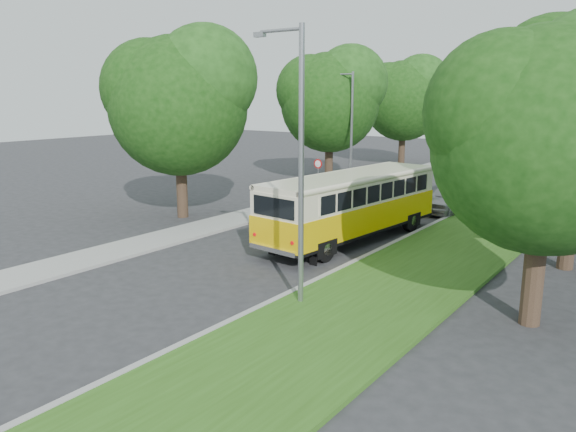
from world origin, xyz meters
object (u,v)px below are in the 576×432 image
Objects in this scene: lamppost_near at (299,158)px; car_white at (466,183)px; lamppost_far at (350,126)px; car_blue at (474,181)px; car_silver at (449,198)px; car_grey at (498,176)px; vintage_bus at (352,207)px.

lamppost_near is 21.52m from car_white.
car_blue is (6.62, 4.60, -3.44)m from lamppost_far.
car_silver is 0.81× the size of car_grey.
vintage_bus is 2.13× the size of car_blue.
car_grey is at bearing 49.75° from car_blue.
vintage_bus is at bearing -59.70° from lamppost_far.
car_white is (-0.92, 5.39, 0.02)m from car_silver.
lamppost_near reaches higher than car_blue.
lamppost_far is at bearing -116.95° from car_grey.
vintage_bus is 18.01m from car_grey.
car_silver is (-1.21, 15.71, -3.62)m from lamppost_near.
car_blue is at bearing 94.98° from vintage_bus.
car_white reaches higher than car_grey.
vintage_bus reaches higher than car_grey.
car_silver is at bearing -19.90° from lamppost_far.
lamppost_near reaches higher than vintage_bus.
car_silver is 0.94× the size of car_blue.
vintage_bus is at bearing -72.67° from car_grey.
lamppost_far is 1.39× the size of car_grey.
car_silver is (7.70, -2.79, -3.37)m from lamppost_far.
lamppost_near is 1.73× the size of car_white.
vintage_bus is 15.71m from car_blue.
lamppost_near reaches higher than car_silver.
car_grey is (1.02, 17.97, -0.71)m from vintage_bus.
lamppost_near is 20.53m from lamppost_far.
car_blue is at bearing 34.76° from lamppost_far.
vintage_bus is at bearing -109.55° from car_blue.
lamppost_near is 1.07× the size of lamppost_far.
car_white is at bearing 104.40° from car_silver.
lamppost_far reaches higher than car_silver.
car_white is (0.30, 13.70, -0.70)m from vintage_bus.
car_grey is at bearing 95.89° from car_silver.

